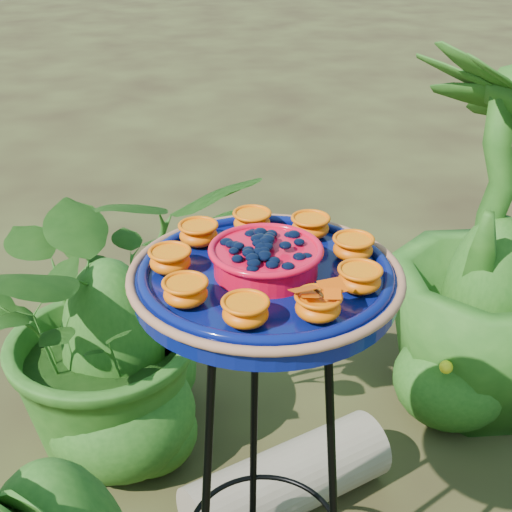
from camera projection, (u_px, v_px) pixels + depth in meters
name	position (u px, v px, depth m)	size (l,w,h in m)	color
tripod_stand	(264.00, 448.00, 1.36)	(0.33, 0.35, 0.87)	black
feeder_dish	(266.00, 273.00, 1.18)	(0.46, 0.46, 0.10)	#070F51
driftwood_log	(287.00, 481.00, 1.87)	(0.19, 0.19, 0.56)	gray
shrub_back_left	(110.00, 310.00, 1.95)	(0.80, 0.70, 0.89)	#1F4E15
shrub_back_right	(499.00, 238.00, 2.08)	(0.63, 0.63, 1.13)	#1F4E15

